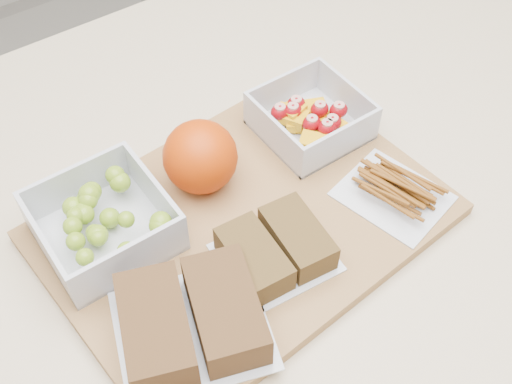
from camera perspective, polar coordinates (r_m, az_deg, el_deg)
counter at (r=1.12m, az=0.55°, el=-16.30°), size 1.20×0.90×0.90m
cutting_board at (r=0.71m, az=-1.02°, el=-2.73°), size 0.44×0.33×0.02m
grape_container at (r=0.69m, az=-13.29°, el=-2.53°), size 0.13×0.13×0.05m
fruit_container at (r=0.78m, az=4.86°, el=6.45°), size 0.12×0.12×0.05m
orange at (r=0.71m, az=-4.98°, el=3.14°), size 0.08×0.08×0.08m
sandwich_bag_left at (r=0.62m, az=-5.80°, el=-11.22°), size 0.18×0.17×0.04m
sandwich_bag_center at (r=0.66m, az=1.78°, el=-5.06°), size 0.12×0.11×0.03m
pretzel_bag at (r=0.73m, az=12.19°, el=0.24°), size 0.12×0.13×0.03m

